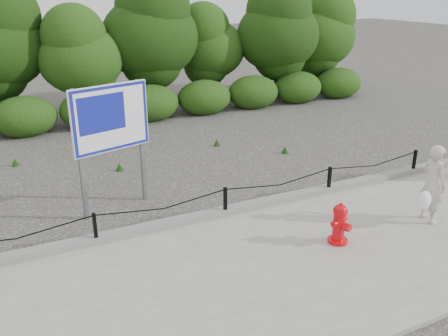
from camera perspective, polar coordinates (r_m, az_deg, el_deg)
ground at (r=9.37m, az=0.15°, el=-6.18°), size 90.00×90.00×0.00m
sidewalk at (r=7.85m, az=6.75°, el=-11.91°), size 14.00×4.00×0.08m
curb at (r=9.34m, az=0.02°, el=-5.23°), size 14.00×0.22×0.14m
chain_barrier at (r=9.17m, az=0.15°, el=-3.64°), size 10.06×0.06×0.60m
treeline at (r=16.99m, az=-12.55°, el=14.79°), size 20.51×3.68×4.68m
fire_hydrant at (r=8.50m, az=13.72°, el=-6.55°), size 0.44×0.45×0.75m
pedestrian at (r=9.65m, az=23.79°, el=-1.85°), size 0.70×0.59×1.52m
advertising_sign at (r=9.37m, az=-13.47°, el=5.17°), size 1.56×0.53×2.58m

